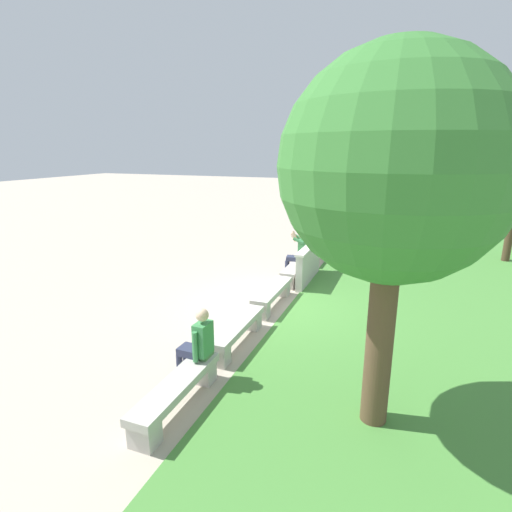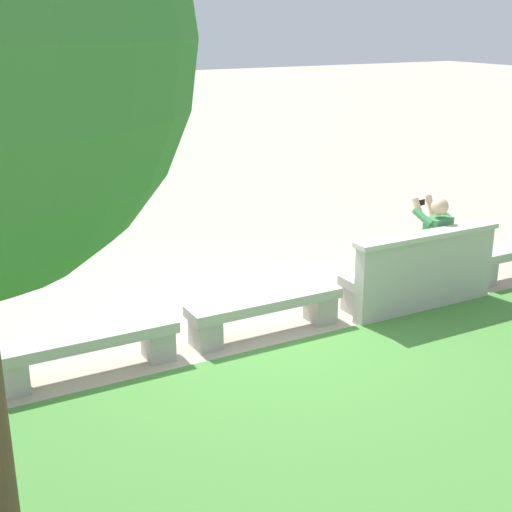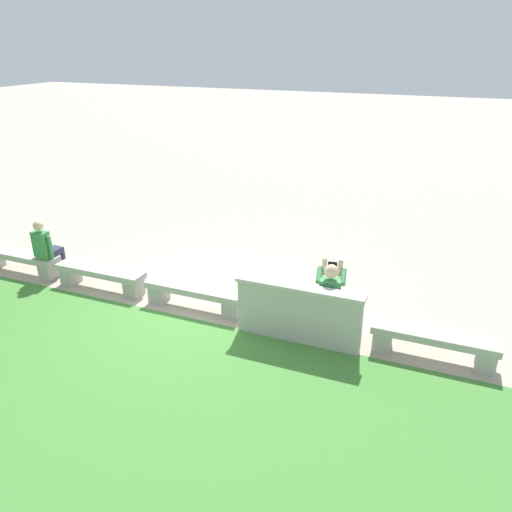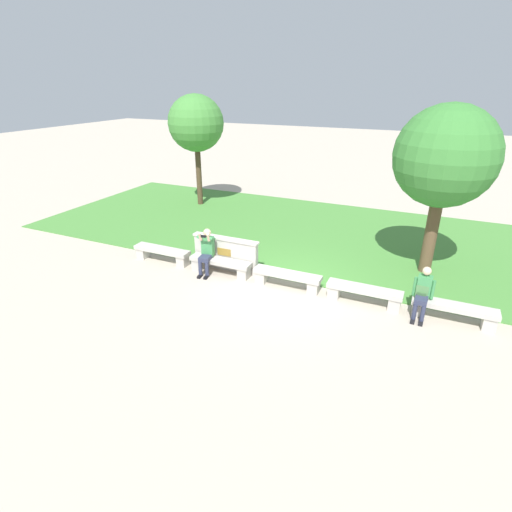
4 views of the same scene
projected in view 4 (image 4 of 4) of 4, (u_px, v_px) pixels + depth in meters
name	position (u px, v px, depth m)	size (l,w,h in m)	color
ground_plane	(287.00, 287.00, 10.98)	(80.00, 80.00, 0.00)	#B2A593
grass_strip	(328.00, 235.00, 14.62)	(22.14, 8.00, 0.03)	#478438
bench_main	(162.00, 253.00, 12.41)	(1.87, 0.40, 0.45)	#B7B2A8
bench_near	(220.00, 264.00, 11.63)	(1.87, 0.40, 0.45)	#B7B2A8
bench_mid	(287.00, 277.00, 10.85)	(1.87, 0.40, 0.45)	#B7B2A8
bench_far	(364.00, 293.00, 10.08)	(1.87, 0.40, 0.45)	#B7B2A8
bench_end	(454.00, 310.00, 9.30)	(1.87, 0.40, 0.45)	#B7B2A8
backrest_wall_with_plaque	(226.00, 253.00, 11.83)	(2.08, 0.24, 1.01)	#B7B2A8
person_photographer	(206.00, 249.00, 11.54)	(0.52, 0.76, 1.32)	black
person_distant	(423.00, 291.00, 9.37)	(0.48, 0.68, 1.26)	black
backpack	(422.00, 291.00, 9.47)	(0.28, 0.24, 0.43)	#4C7F47
tree_behind_wall	(445.00, 158.00, 10.52)	(2.71, 2.71, 4.73)	brown
tree_left_background	(196.00, 124.00, 16.84)	(2.36, 2.36, 4.73)	#4C3826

